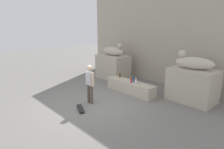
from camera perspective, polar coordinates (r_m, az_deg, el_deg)
ground_plane at (r=8.66m, az=-5.16°, el=-8.44°), size 40.00×40.00×0.00m
facade_wall at (r=11.74m, az=15.01°, el=11.65°), size 11.48×0.60×5.78m
pedestal_left at (r=12.43m, az=0.26°, el=2.17°), size 1.94×1.26×1.45m
pedestal_right at (r=9.43m, az=21.78°, el=-2.85°), size 1.94×1.26×1.45m
statue_reclining_left at (r=12.23m, az=0.39°, el=6.76°), size 1.64×0.68×0.78m
statue_reclining_right at (r=9.21m, az=22.13°, el=3.18°), size 1.69×0.91×0.78m
ledge_block at (r=9.99m, az=5.19°, el=-3.55°), size 2.71×0.62×0.57m
skater at (r=8.53m, az=-6.29°, el=-2.24°), size 0.54×0.23×1.67m
skateboard at (r=8.19m, az=-8.90°, el=-9.46°), size 0.81×0.51×0.08m
bottle_blue at (r=9.78m, az=6.07°, el=-1.42°), size 0.07×0.07×0.31m
bottle_clear at (r=9.61m, az=6.79°, el=-1.77°), size 0.07×0.07×0.29m
bottle_brown at (r=10.60m, az=2.25°, el=-0.23°), size 0.08×0.08×0.27m
bottle_red at (r=9.63m, az=5.45°, el=-1.73°), size 0.07×0.07×0.28m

